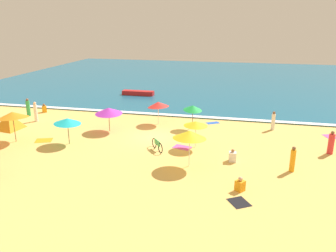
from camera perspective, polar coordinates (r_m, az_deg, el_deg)
The scene contains 26 objects.
ground_plane at distance 26.57m, azimuth -2.20°, elevation -1.89°, with size 60.00×60.00×0.00m, color #EDBC60.
ocean_water at distance 53.30m, azimuth 5.83°, elevation 7.95°, with size 60.00×44.00×0.10m, color #196084.
wave_breaker_foam at distance 32.37m, azimuth 0.74°, elevation 1.89°, with size 57.00×0.70×0.01m, color white.
beach_umbrella_0 at distance 29.47m, azimuth -1.66°, elevation 3.67°, with size 2.28×2.26×2.07m.
beach_umbrella_1 at distance 25.70m, azimuth -16.63°, elevation 0.82°, with size 2.08×2.05×2.04m.
beach_umbrella_2 at distance 20.72m, azimuth 3.67°, elevation -1.45°, with size 2.69×2.70×2.40m.
beach_umbrella_3 at distance 23.99m, azimuth 4.70°, elevation 0.40°, with size 2.29×2.28×1.98m.
beach_umbrella_4 at distance 27.97m, azimuth -9.98°, elevation 2.55°, with size 2.54×2.56×2.04m.
beach_umbrella_7 at distance 27.54m, azimuth -24.77°, elevation 1.70°, with size 3.28×3.28×2.45m.
beach_umbrella_8 at distance 28.19m, azimuth 4.20°, elevation 3.08°, with size 2.22×2.23×2.12m.
beach_tent at distance 31.43m, azimuth -25.22°, elevation 0.75°, with size 2.81×2.85×1.31m.
parked_bicycle at distance 23.89m, azimuth -1.84°, elevation -3.19°, with size 1.17×1.47×0.76m.
beachgoer_0 at distance 29.45m, azimuth 17.34°, elevation 0.81°, with size 0.43×0.43×1.60m.
beachgoer_1 at distance 32.71m, azimuth -21.44°, elevation 2.24°, with size 0.32×0.32×1.82m.
beachgoer_2 at distance 25.63m, azimuth 25.81°, elevation -2.65°, with size 0.56×0.56×1.64m.
beachgoer_3 at distance 35.82m, azimuth -20.15°, elevation 2.77°, with size 0.58×0.58×0.86m.
beachgoer_4 at distance 21.79m, azimuth 20.29°, elevation -5.36°, with size 0.42×0.42×1.61m.
beachgoer_5 at distance 18.83m, azimuth 12.07°, elevation -9.69°, with size 0.60×0.60×0.81m.
beachgoer_6 at distance 34.92m, azimuth -22.53°, elevation 2.87°, with size 0.50×0.50×1.70m.
beachgoer_8 at distance 22.38m, azimuth 10.83°, elevation -5.06°, with size 0.51×0.51×0.85m.
beach_towel_0 at distance 24.48m, azimuth 2.41°, elevation -3.61°, with size 1.45×1.15×0.01m.
beach_towel_1 at distance 29.57m, azimuth 25.69°, elevation -1.63°, with size 1.16×1.33×0.01m.
beach_towel_2 at distance 27.53m, azimuth -20.22°, elevation -2.29°, with size 1.51×1.38×0.01m.
beach_towel_3 at distance 17.84m, azimuth 11.89°, elevation -12.51°, with size 1.33×1.38×0.01m.
beach_towel_4 at distance 30.44m, azimuth 7.57°, elevation 0.52°, with size 1.31×1.14×0.01m.
small_boat_0 at distance 41.23m, azimuth -5.06°, elevation 5.59°, with size 3.85×0.97×0.51m.
Camera 1 is at (6.69, -24.15, 8.82)m, focal length 36.12 mm.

